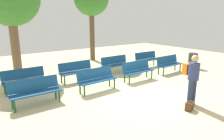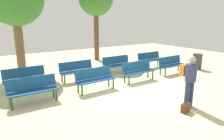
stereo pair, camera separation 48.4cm
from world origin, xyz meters
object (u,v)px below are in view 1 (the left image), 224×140
object	(u,v)px
bench_r0_c3	(169,63)
bench_r1_c2	(115,63)
bench_r0_c0	(35,90)
bench_r1_c0	(24,78)
bench_r0_c1	(97,78)
trash_bin	(193,60)
visitor_with_backpack	(192,77)
handbag	(189,106)
bench_r1_c3	(147,58)
bench_r1_c1	(76,70)
bench_r0_c2	(138,69)

from	to	relation	value
bench_r0_c3	bench_r1_c2	xyz separation A→B (m)	(-2.31, 1.56, 0.00)
bench_r0_c0	bench_r1_c0	bearing A→B (deg)	88.49
bench_r0_c1	bench_r1_c0	bearing A→B (deg)	142.87
bench_r0_c1	trash_bin	xyz separation A→B (m)	(6.45, 0.01, -0.07)
bench_r0_c1	visitor_with_backpack	xyz separation A→B (m)	(1.78, -2.94, 0.43)
visitor_with_backpack	trash_bin	world-z (taller)	visitor_with_backpack
visitor_with_backpack	handbag	xyz separation A→B (m)	(-0.41, -0.25, -0.80)
bench_r0_c1	bench_r1_c3	xyz separation A→B (m)	(4.49, 1.70, 0.00)
bench_r0_c0	bench_r1_c0	xyz separation A→B (m)	(0.04, 1.59, 0.00)
handbag	bench_r1_c1	bearing A→B (deg)	106.60
bench_r1_c3	visitor_with_backpack	size ratio (longest dim) A/B	0.97
bench_r0_c3	trash_bin	size ratio (longest dim) A/B	1.87
bench_r0_c1	bench_r1_c1	xyz separation A→B (m)	(-0.06, 1.61, 0.00)
bench_r1_c2	visitor_with_backpack	world-z (taller)	visitor_with_backpack
handbag	trash_bin	world-z (taller)	trash_bin
bench_r1_c2	bench_r1_c3	xyz separation A→B (m)	(2.30, 0.00, 0.00)
bench_r1_c1	bench_r1_c2	xyz separation A→B (m)	(2.25, 0.09, 0.00)
bench_r0_c1	bench_r0_c3	xyz separation A→B (m)	(4.50, 0.14, 0.00)
handbag	bench_r0_c1	bearing A→B (deg)	113.19
bench_r0_c3	trash_bin	world-z (taller)	bench_r0_c3
bench_r0_c0	visitor_with_backpack	distance (m)	5.07
bench_r0_c0	bench_r1_c1	distance (m)	2.78
bench_r1_c2	bench_r1_c3	bearing A→B (deg)	-1.61
bench_r1_c0	bench_r0_c0	bearing A→B (deg)	-91.89
bench_r0_c0	trash_bin	xyz separation A→B (m)	(8.78, 0.00, -0.07)
bench_r1_c1	visitor_with_backpack	distance (m)	4.93
bench_r1_c0	handbag	bearing A→B (deg)	-53.22
bench_r0_c2	bench_r1_c2	bearing A→B (deg)	90.97
bench_r0_c0	bench_r1_c2	world-z (taller)	same
bench_r0_c0	bench_r1_c2	size ratio (longest dim) A/B	0.99
bench_r1_c3	visitor_with_backpack	distance (m)	5.40
bench_r0_c3	bench_r1_c1	xyz separation A→B (m)	(-4.56, 1.47, 0.00)
bench_r1_c3	handbag	xyz separation A→B (m)	(-3.12, -4.90, -0.37)
bench_r1_c3	visitor_with_backpack	xyz separation A→B (m)	(-2.71, -4.65, 0.43)
bench_r1_c0	visitor_with_backpack	distance (m)	6.11
bench_r1_c1	trash_bin	xyz separation A→B (m)	(6.51, -1.60, -0.07)
bench_r0_c0	bench_r0_c3	distance (m)	6.82
handbag	bench_r0_c2	bearing A→B (deg)	75.08
bench_r0_c3	handbag	world-z (taller)	bench_r0_c3
bench_r1_c0	visitor_with_backpack	xyz separation A→B (m)	(4.07, -4.54, 0.43)
bench_r0_c0	visitor_with_backpack	bearing A→B (deg)	-35.93
bench_r0_c0	bench_r1_c2	bearing A→B (deg)	20.31
bench_r0_c1	visitor_with_backpack	size ratio (longest dim) A/B	0.98
bench_r1_c3	bench_r1_c1	bearing A→B (deg)	-179.15
bench_r1_c0	bench_r1_c1	xyz separation A→B (m)	(2.23, 0.02, 0.00)
bench_r1_c0	trash_bin	bearing A→B (deg)	-10.91
bench_r0_c1	trash_bin	size ratio (longest dim) A/B	1.87
bench_r1_c1	bench_r1_c2	size ratio (longest dim) A/B	1.00
bench_r1_c2	trash_bin	xyz separation A→B (m)	(4.26, -1.69, -0.07)
bench_r0_c0	visitor_with_backpack	world-z (taller)	visitor_with_backpack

